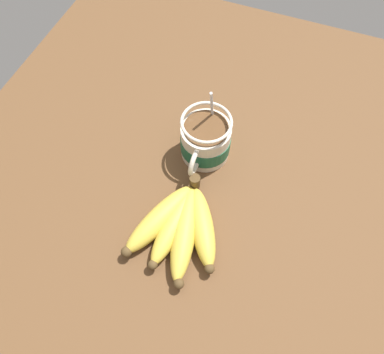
{
  "coord_description": "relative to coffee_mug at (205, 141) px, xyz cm",
  "views": [
    {
      "loc": [
        35.15,
        9.59,
        66.46
      ],
      "look_at": [
        4.35,
        -2.22,
        7.97
      ],
      "focal_mm": 35.0,
      "sensor_mm": 36.0,
      "label": 1
    }
  ],
  "objects": [
    {
      "name": "banana_bunch",
      "position": [
        17.09,
        1.55,
        -2.19
      ],
      "size": [
        19.88,
        17.66,
        4.36
      ],
      "color": "#4C381E",
      "rests_on": "table"
    },
    {
      "name": "table",
      "position": [
        4.13,
        2.75,
        -5.98
      ],
      "size": [
        101.77,
        101.77,
        3.55
      ],
      "color": "brown",
      "rests_on": "ground"
    },
    {
      "name": "coffee_mug",
      "position": [
        0.0,
        0.0,
        0.0
      ],
      "size": [
        13.62,
        9.67,
        15.63
      ],
      "color": "beige",
      "rests_on": "table"
    }
  ]
}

